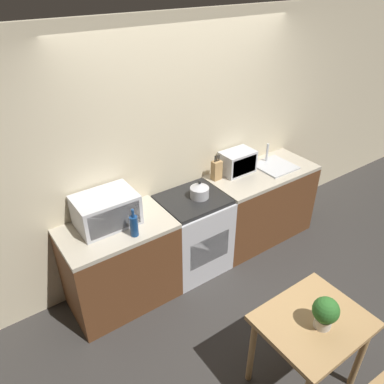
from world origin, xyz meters
TOP-DOWN VIEW (x-y plane):
  - ground_plane at (0.00, 0.00)m, footprint 16.00×16.00m
  - wall_back at (0.00, 1.06)m, footprint 10.00×0.06m
  - counter_left_run at (-0.99, 0.72)m, footprint 1.03×0.62m
  - counter_right_run at (0.85, 0.72)m, footprint 1.30×0.62m
  - stove_range at (-0.14, 0.72)m, footprint 0.68×0.62m
  - kettle at (-0.07, 0.70)m, footprint 0.19×0.19m
  - microwave at (-1.02, 0.82)m, footprint 0.54×0.38m
  - bottle at (-0.90, 0.52)m, footprint 0.07×0.07m
  - knife_block at (0.30, 0.89)m, footprint 0.10×0.08m
  - toaster_oven at (0.59, 0.88)m, footprint 0.38×0.25m
  - sink_basin at (1.04, 0.73)m, footprint 0.41×0.41m
  - dining_table at (-0.22, -0.91)m, footprint 0.77×0.63m
  - potted_plant at (-0.21, -0.98)m, footprint 0.19×0.19m

SIDE VIEW (x-z plane):
  - ground_plane at x=0.00m, z-range 0.00..0.00m
  - stove_range at x=-0.14m, z-range 0.00..0.90m
  - counter_left_run at x=-0.99m, z-range 0.00..0.90m
  - counter_right_run at x=0.85m, z-range 0.00..0.90m
  - dining_table at x=-0.22m, z-range 0.25..1.00m
  - potted_plant at x=-0.21m, z-range 0.76..1.02m
  - sink_basin at x=1.04m, z-range 0.80..1.04m
  - kettle at x=-0.07m, z-range 0.89..1.08m
  - bottle at x=-0.90m, z-range 0.87..1.14m
  - knife_block at x=0.30m, z-range 0.87..1.16m
  - toaster_oven at x=0.59m, z-range 0.90..1.15m
  - microwave at x=-1.02m, z-range 0.90..1.19m
  - wall_back at x=0.00m, z-range 0.00..2.60m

